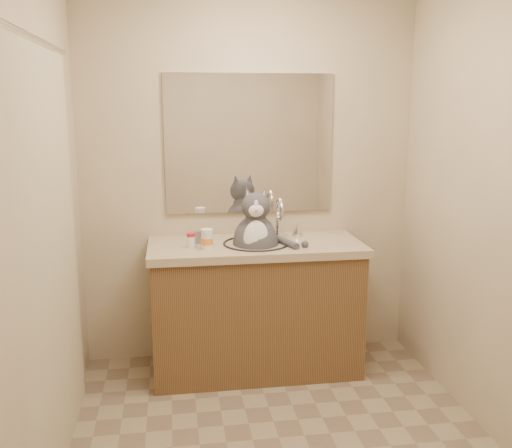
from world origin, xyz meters
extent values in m
cube|color=#C0B18D|center=(0.00, 1.25, 1.20)|extent=(2.20, 0.01, 2.40)
cube|color=#C0B18D|center=(0.00, -1.25, 1.20)|extent=(2.20, 0.01, 2.40)
cube|color=#C0B18D|center=(-1.10, 0.00, 1.20)|extent=(0.01, 2.50, 2.40)
cube|color=brown|center=(0.00, 0.96, 0.40)|extent=(1.30, 0.55, 0.80)
cube|color=tan|center=(0.00, 0.96, 0.83)|extent=(1.34, 0.59, 0.05)
torus|color=black|center=(0.00, 0.94, 0.85)|extent=(0.42, 0.42, 0.02)
ellipsoid|color=white|center=(0.00, 0.94, 0.78)|extent=(0.40, 0.40, 0.15)
cylinder|color=silver|center=(0.17, 1.11, 0.95)|extent=(0.03, 0.03, 0.18)
torus|color=silver|center=(0.17, 1.05, 1.04)|extent=(0.03, 0.16, 0.16)
cone|color=silver|center=(0.30, 1.11, 0.90)|extent=(0.06, 0.06, 0.08)
cube|color=white|center=(0.00, 1.24, 1.45)|extent=(1.10, 0.02, 0.90)
cube|color=beige|center=(-1.05, 0.10, 1.00)|extent=(0.01, 1.20, 1.90)
cylinder|color=silver|center=(-1.05, 0.10, 1.97)|extent=(0.02, 1.30, 0.02)
ellipsoid|color=#46464B|center=(0.00, 0.95, 0.84)|extent=(0.32, 0.35, 0.39)
ellipsoid|color=silver|center=(-0.02, 0.84, 0.90)|extent=(0.17, 0.10, 0.24)
ellipsoid|color=#46464B|center=(-0.01, 0.90, 1.10)|extent=(0.19, 0.17, 0.17)
ellipsoid|color=silver|center=(-0.02, 0.83, 1.08)|extent=(0.10, 0.06, 0.08)
sphere|color=#D88C8C|center=(-0.02, 0.81, 1.09)|extent=(0.02, 0.02, 0.02)
cone|color=#46464B|center=(-0.06, 0.92, 1.18)|extent=(0.08, 0.07, 0.09)
cone|color=#46464B|center=(0.04, 0.91, 1.18)|extent=(0.08, 0.07, 0.09)
cylinder|color=#46464B|center=(0.18, 0.89, 0.87)|extent=(0.12, 0.26, 0.04)
cylinder|color=white|center=(-0.41, 0.91, 0.88)|extent=(0.06, 0.06, 0.07)
cylinder|color=red|center=(-0.41, 0.91, 0.93)|extent=(0.07, 0.07, 0.02)
cylinder|color=white|center=(-0.31, 0.86, 0.90)|extent=(0.08, 0.08, 0.10)
cylinder|color=orange|center=(-0.31, 0.86, 0.90)|extent=(0.09, 0.09, 0.04)
cylinder|color=white|center=(-0.31, 0.86, 0.96)|extent=(0.09, 0.09, 0.02)
cylinder|color=gray|center=(-0.36, 1.01, 0.89)|extent=(0.06, 0.06, 0.08)
camera|label=1|loc=(-0.52, -2.47, 1.71)|focal=40.00mm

